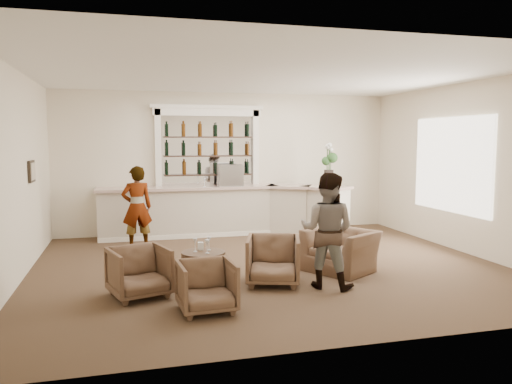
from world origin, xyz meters
TOP-DOWN VIEW (x-y plane):
  - ground at (0.00, 0.00)m, footprint 8.00×8.00m
  - room_shell at (0.16, 0.71)m, footprint 8.04×7.02m
  - bar_counter at (-0.16, 3.00)m, footprint 5.72×1.80m
  - back_bar_alcove at (-0.50, 3.41)m, footprint 2.64×0.25m
  - cocktail_table at (-1.27, -0.78)m, footprint 0.67×0.67m
  - sommelier at (-2.18, 2.09)m, footprint 0.67×0.49m
  - guest at (0.50, -1.40)m, footprint 1.06×1.02m
  - armchair_left at (-2.24, -1.18)m, footprint 0.96×0.97m
  - armchair_center at (-1.41, -2.02)m, footprint 0.75×0.77m
  - armchair_right at (-0.24, -1.06)m, footprint 1.01×1.02m
  - armchair_far at (1.08, -0.61)m, footprint 1.35×1.40m
  - espresso_machine at (-0.05, 3.04)m, footprint 0.57×0.49m
  - flower_vase at (2.15, 2.47)m, footprint 0.26×0.26m
  - wine_glass_bar_left at (-0.17, 2.96)m, footprint 0.07×0.07m
  - wine_glass_bar_right at (-0.66, 2.94)m, footprint 0.07×0.07m
  - wine_glass_tbl_a at (-1.39, -0.75)m, footprint 0.07×0.07m
  - wine_glass_tbl_b at (-1.17, -0.70)m, footprint 0.07×0.07m
  - wine_glass_tbl_c at (-1.23, -0.91)m, footprint 0.07×0.07m
  - napkin_holder at (-1.29, -0.64)m, footprint 0.08×0.08m

SIDE VIEW (x-z plane):
  - ground at x=0.00m, z-range 0.00..0.00m
  - cocktail_table at x=-1.27m, z-range 0.00..0.50m
  - armchair_center at x=-1.41m, z-range 0.00..0.66m
  - armchair_far at x=1.08m, z-range 0.00..0.69m
  - armchair_left at x=-2.24m, z-range 0.00..0.71m
  - armchair_right at x=-0.24m, z-range 0.00..0.74m
  - napkin_holder at x=-1.29m, z-range 0.50..0.62m
  - bar_counter at x=-0.16m, z-range 0.00..1.14m
  - wine_glass_tbl_a at x=-1.39m, z-range 0.50..0.71m
  - wine_glass_tbl_b at x=-1.17m, z-range 0.50..0.71m
  - wine_glass_tbl_c at x=-1.23m, z-range 0.50..0.71m
  - sommelier at x=-2.18m, z-range 0.00..1.68m
  - guest at x=0.50m, z-range 0.00..1.72m
  - wine_glass_bar_left at x=-0.17m, z-range 1.14..1.35m
  - wine_glass_bar_right at x=-0.66m, z-range 1.14..1.35m
  - espresso_machine at x=-0.05m, z-range 1.14..1.63m
  - flower_vase at x=2.15m, z-range 1.20..2.18m
  - back_bar_alcove at x=-0.50m, z-range 0.53..3.53m
  - room_shell at x=0.16m, z-range 0.68..4.00m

